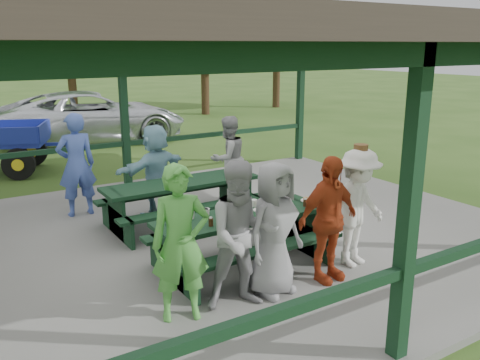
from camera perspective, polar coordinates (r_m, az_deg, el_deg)
ground at (r=8.26m, az=-3.25°, el=-6.96°), size 90.00×90.00×0.00m
concrete_slab at (r=8.24m, az=-3.26°, el=-6.63°), size 10.00×8.00×0.10m
pavilion_structure at (r=7.66m, az=-3.61°, el=15.59°), size 10.60×8.60×3.24m
picnic_table_near at (r=7.00m, az=0.19°, el=-6.04°), size 2.43×1.39×0.75m
picnic_table_far at (r=8.69m, az=-6.51°, el=-1.87°), size 2.67×1.39×0.75m
table_setting at (r=6.89m, az=-0.46°, el=-3.62°), size 2.38×0.45×0.10m
contestant_green at (r=5.60m, az=-6.69°, el=-7.10°), size 0.75×0.60×1.77m
contestant_grey_left at (r=5.82m, az=0.27°, el=-6.26°), size 0.99×0.86×1.75m
contestant_grey_mid at (r=6.15m, az=3.86°, el=-5.53°), size 0.90×0.68×1.66m
contestant_red at (r=6.58m, az=9.88°, el=-4.38°), size 0.99×0.47×1.65m
contestant_white_fedora at (r=7.11m, az=13.02°, el=-3.04°), size 1.15×0.78×1.71m
spectator_lblue at (r=9.17m, az=-9.43°, el=1.13°), size 1.59×0.99×1.64m
spectator_blue at (r=9.43m, az=-17.90°, el=1.65°), size 0.68×0.45×1.85m
spectator_grey at (r=9.90m, az=-1.35°, el=2.42°), size 0.91×0.76×1.66m
pickup_truck at (r=17.13m, az=-16.31°, el=6.82°), size 6.21×3.31×1.66m
tree_mid at (r=24.12m, az=-18.80°, el=15.85°), size 3.57×3.57×5.58m
tree_right at (r=23.27m, az=-4.03°, el=15.95°), size 3.31×3.31×5.17m
tree_far_right at (r=26.00m, az=4.22°, el=17.11°), size 3.85×3.85×6.01m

